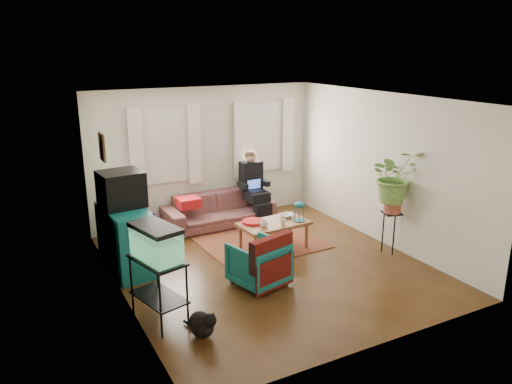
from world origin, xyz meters
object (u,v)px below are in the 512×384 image
dresser (126,240)px  armchair (258,261)px  coffee_table (274,236)px  side_table (127,221)px  plant_stand (390,232)px  aquarium_stand (159,291)px  sofa (219,205)px

dresser → armchair: dresser is taller
dresser → coffee_table: size_ratio=0.96×
side_table → plant_stand: (3.70, -2.71, 0.04)m
aquarium_stand → side_table: bearing=68.6°
side_table → dresser: size_ratio=0.56×
dresser → armchair: size_ratio=1.55×
side_table → coffee_table: size_ratio=0.54×
side_table → coffee_table: bearing=-39.6°
sofa → plant_stand: 3.23m
aquarium_stand → dresser: bearing=74.8°
aquarium_stand → armchair: 1.60m
sofa → plant_stand: (1.99, -2.54, -0.06)m
dresser → aquarium_stand: 1.67m
sofa → dresser: size_ratio=1.87×
side_table → aquarium_stand: bearing=-96.6°
dresser → side_table: bearing=70.3°
side_table → dresser: dresser is taller
side_table → armchair: 2.98m
aquarium_stand → armchair: size_ratio=1.17×
coffee_table → armchair: bearing=-133.0°
aquarium_stand → plant_stand: size_ratio=1.21×
coffee_table → sofa: bearing=99.1°
dresser → coffee_table: bearing=-13.5°
armchair → plant_stand: size_ratio=1.03×
armchair → plant_stand: armchair is taller
side_table → armchair: (1.22, -2.72, 0.05)m
dresser → plant_stand: (4.04, -1.34, -0.15)m
coffee_table → aquarium_stand: bearing=-154.4°
armchair → sofa: bearing=-115.8°
armchair → aquarium_stand: bearing=-3.1°
dresser → aquarium_stand: size_ratio=1.33×
armchair → plant_stand: 2.49m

